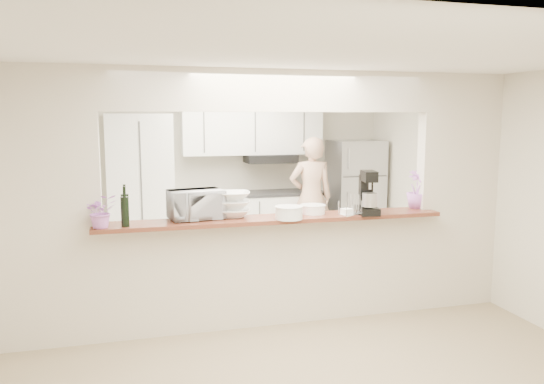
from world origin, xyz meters
name	(u,v)px	position (x,y,z in m)	size (l,w,h in m)	color
floor	(273,322)	(0.00, 0.00, 0.00)	(6.00, 6.00, 0.00)	#9C8C69
tile_overlay	(242,277)	(0.00, 1.55, 0.01)	(5.00, 2.90, 0.01)	silver
partition	(273,176)	(0.00, 0.00, 1.48)	(5.00, 0.15, 2.50)	beige
bar_counter	(274,267)	(0.00, 0.00, 0.58)	(3.40, 0.38, 1.09)	beige
kitchen_cabinets	(212,191)	(-0.19, 2.72, 0.97)	(3.15, 0.62, 2.25)	white
refrigerator	(355,195)	(2.05, 2.65, 0.85)	(0.75, 0.70, 1.70)	#ADADB2
flower_left	(101,211)	(-1.60, -0.15, 1.24)	(0.27, 0.23, 0.30)	#C86AA6
wine_bottle_a	(125,211)	(-1.40, -0.15, 1.23)	(0.07, 0.07, 0.36)	black
wine_bottle_b	(125,207)	(-1.40, 0.07, 1.23)	(0.07, 0.07, 0.35)	black
toaster_oven	(196,205)	(-0.75, 0.05, 1.23)	(0.50, 0.34, 0.28)	#B3B3B8
serving_bowls	(233,205)	(-0.39, 0.05, 1.21)	(0.33, 0.33, 0.24)	white
plate_stack_a	(289,213)	(0.10, -0.19, 1.15)	(0.27, 0.27, 0.12)	white
plate_stack_b	(313,209)	(0.42, 0.03, 1.14)	(0.25, 0.25, 0.09)	white
red_bowl	(294,212)	(0.20, -0.03, 1.12)	(0.15, 0.15, 0.07)	maroon
tan_bowl	(309,210)	(0.40, 0.08, 1.12)	(0.14, 0.14, 0.07)	#C0B287
utensil_caddy	(350,206)	(0.75, -0.15, 1.18)	(0.25, 0.19, 0.21)	silver
stand_mixer	(368,195)	(0.94, -0.14, 1.29)	(0.24, 0.33, 0.44)	black
flower_right	(417,189)	(1.60, 0.05, 1.29)	(0.22, 0.22, 0.40)	#AB62B6
person	(311,198)	(1.20, 2.30, 0.88)	(0.64, 0.42, 1.76)	#DEAD90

